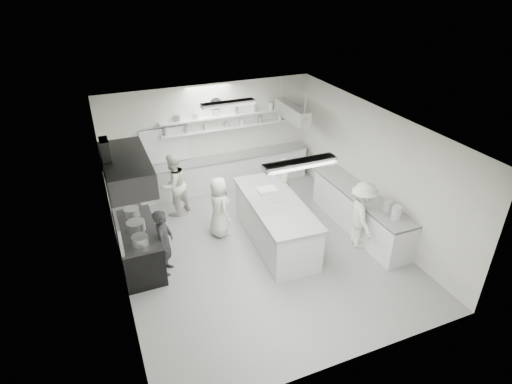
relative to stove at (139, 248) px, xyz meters
name	(u,v)px	position (x,y,z in m)	size (l,w,h in m)	color
floor	(258,248)	(2.60, -0.40, -0.46)	(6.00, 7.00, 0.02)	gray
ceiling	(258,125)	(2.60, -0.40, 2.56)	(6.00, 7.00, 0.02)	silver
wall_back	(210,137)	(2.60, 3.10, 1.05)	(6.00, 0.04, 3.00)	beige
wall_front	(348,295)	(2.60, -3.90, 1.05)	(6.00, 0.04, 3.00)	beige
wall_left	(114,220)	(-0.40, -0.40, 1.05)	(0.04, 7.00, 3.00)	beige
wall_right	(373,168)	(5.60, -0.40, 1.05)	(0.04, 7.00, 3.00)	beige
stove	(139,248)	(0.00, 0.00, 0.00)	(0.80, 1.80, 0.90)	black
exhaust_hood	(126,169)	(0.00, 0.00, 1.90)	(0.85, 2.00, 0.50)	#2E2E2F
back_counter	(225,172)	(2.90, 2.80, 0.01)	(5.00, 0.60, 0.92)	silver
shelf_lower	(235,127)	(3.30, 2.97, 1.30)	(4.20, 0.26, 0.04)	silver
shelf_upper	(234,115)	(3.30, 2.97, 1.65)	(4.20, 0.26, 0.04)	silver
pass_through_window	(165,145)	(1.30, 3.08, 1.00)	(1.30, 0.04, 1.00)	black
wall_clock	(216,104)	(2.80, 3.06, 2.00)	(0.32, 0.32, 0.05)	white
right_counter	(360,212)	(5.25, -0.60, 0.02)	(0.74, 3.30, 0.94)	silver
pot_rack	(292,112)	(4.60, 2.00, 1.85)	(0.30, 1.60, 0.40)	#B6B7B8
light_fixture_front	(300,163)	(2.60, -2.20, 2.49)	(1.30, 0.25, 0.10)	silver
light_fixture_rear	(228,104)	(2.60, 1.40, 2.49)	(1.30, 0.25, 0.10)	silver
prep_island	(275,223)	(3.08, -0.31, 0.07)	(1.06, 2.84, 1.05)	silver
stove_pot	(136,227)	(0.00, -0.08, 0.59)	(0.38, 0.38, 0.26)	#B6B7B8
cook_stove	(164,242)	(0.49, -0.42, 0.31)	(0.55, 0.36, 1.51)	#242426
cook_back	(174,185)	(1.21, 1.86, 0.39)	(0.82, 0.64, 1.69)	silver
cook_island_left	(219,207)	(1.98, 0.50, 0.31)	(0.74, 0.48, 1.52)	silver
cook_island_right	(284,187)	(3.78, 0.71, 0.36)	(0.95, 0.39, 1.61)	silver
cook_right	(362,215)	(4.83, -1.19, 0.37)	(1.05, 0.61, 1.63)	silver
bowl_island_a	(276,201)	(3.12, -0.27, 0.63)	(0.23, 0.23, 0.06)	#B6B7B8
bowl_island_b	(272,192)	(3.20, 0.15, 0.63)	(0.18, 0.18, 0.06)	silver
bowl_right	(365,196)	(5.25, -0.68, 0.52)	(0.26, 0.26, 0.06)	silver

